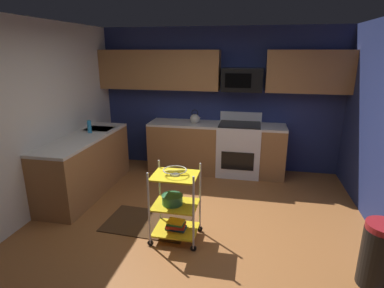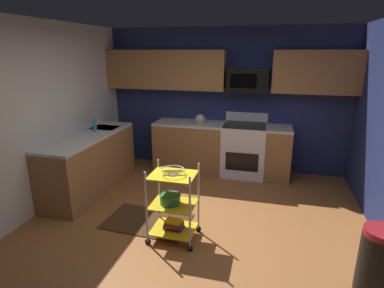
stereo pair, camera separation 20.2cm
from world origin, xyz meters
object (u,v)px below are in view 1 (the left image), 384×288
(kettle, at_px, (195,119))
(book_stack, at_px, (176,225))
(fruit_bowl, at_px, (175,171))
(mixing_bowl_large, at_px, (172,199))
(oven_range, at_px, (239,148))
(dish_soap_bottle, at_px, (89,127))
(microwave, at_px, (242,80))
(rolling_cart, at_px, (176,205))
(trash_can, at_px, (380,255))

(kettle, bearing_deg, book_stack, -84.69)
(fruit_bowl, relative_size, mixing_bowl_large, 1.08)
(oven_range, bearing_deg, dish_soap_bottle, -156.01)
(dish_soap_bottle, bearing_deg, microwave, 26.10)
(rolling_cart, bearing_deg, fruit_bowl, 45.00)
(trash_can, bearing_deg, book_stack, 170.05)
(oven_range, distance_m, kettle, 0.97)
(rolling_cart, distance_m, trash_can, 2.12)
(book_stack, distance_m, dish_soap_bottle, 2.28)
(kettle, bearing_deg, rolling_cart, -84.69)
(book_stack, bearing_deg, dish_soap_bottle, 144.66)
(rolling_cart, height_order, dish_soap_bottle, dish_soap_bottle)
(oven_range, height_order, dish_soap_bottle, dish_soap_bottle)
(microwave, xyz_separation_m, mixing_bowl_large, (-0.64, -2.37, -1.18))
(oven_range, height_order, trash_can, oven_range)
(oven_range, relative_size, microwave, 1.57)
(rolling_cart, xyz_separation_m, kettle, (-0.21, 2.26, 0.54))
(dish_soap_bottle, bearing_deg, trash_can, -22.66)
(book_stack, xyz_separation_m, kettle, (-0.21, 2.26, 0.81))
(rolling_cart, bearing_deg, trash_can, -9.95)
(microwave, distance_m, dish_soap_bottle, 2.69)
(book_stack, bearing_deg, fruit_bowl, 45.00)
(microwave, bearing_deg, rolling_cart, -104.31)
(microwave, distance_m, kettle, 1.08)
(fruit_bowl, xyz_separation_m, kettle, (-0.21, 2.26, 0.12))
(trash_can, bearing_deg, fruit_bowl, 170.05)
(mixing_bowl_large, bearing_deg, trash_can, -9.78)
(book_stack, height_order, trash_can, trash_can)
(book_stack, relative_size, trash_can, 0.37)
(book_stack, bearing_deg, kettle, 95.31)
(kettle, bearing_deg, fruit_bowl, -84.69)
(book_stack, xyz_separation_m, dish_soap_bottle, (-1.73, 1.23, 0.84))
(dish_soap_bottle, xyz_separation_m, trash_can, (3.82, -1.59, -0.69))
(rolling_cart, height_order, trash_can, rolling_cart)
(rolling_cart, distance_m, dish_soap_bottle, 2.20)
(microwave, bearing_deg, oven_range, -89.74)
(oven_range, xyz_separation_m, dish_soap_bottle, (-2.34, -1.04, 0.54))
(mixing_bowl_large, bearing_deg, dish_soap_bottle, 144.05)
(fruit_bowl, xyz_separation_m, book_stack, (-0.00, -0.00, -0.69))
(fruit_bowl, distance_m, trash_can, 2.19)
(oven_range, height_order, rolling_cart, oven_range)
(fruit_bowl, distance_m, book_stack, 0.69)
(oven_range, distance_m, dish_soap_bottle, 2.61)
(dish_soap_bottle, distance_m, trash_can, 4.19)
(microwave, xyz_separation_m, fruit_bowl, (-0.60, -2.37, -0.82))
(oven_range, distance_m, book_stack, 2.37)
(mixing_bowl_large, height_order, kettle, kettle)
(oven_range, height_order, mixing_bowl_large, oven_range)
(microwave, xyz_separation_m, rolling_cart, (-0.60, -2.37, -1.25))
(oven_range, distance_m, microwave, 1.23)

